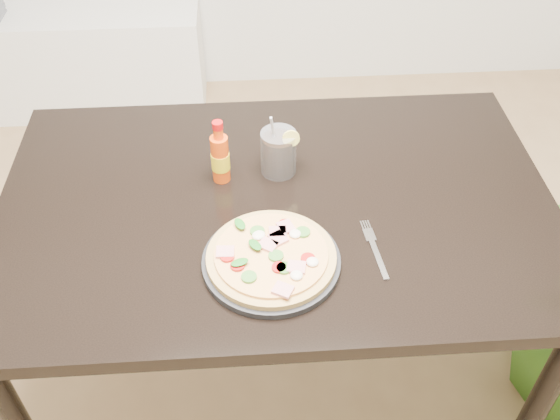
{
  "coord_description": "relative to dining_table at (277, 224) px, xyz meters",
  "views": [
    {
      "loc": [
        0.1,
        -0.7,
        1.81
      ],
      "look_at": [
        0.17,
        0.34,
        0.83
      ],
      "focal_mm": 40.0,
      "sensor_mm": 36.0,
      "label": 1
    }
  ],
  "objects": [
    {
      "name": "pizza",
      "position": [
        -0.03,
        -0.21,
        0.11
      ],
      "size": [
        0.29,
        0.29,
        0.03
      ],
      "color": "tan",
      "rests_on": "plate"
    },
    {
      "name": "media_console",
      "position": [
        -0.97,
        1.61,
        -0.42
      ],
      "size": [
        1.4,
        0.34,
        0.5
      ],
      "primitive_type": "cube",
      "color": "white",
      "rests_on": "ground"
    },
    {
      "name": "dining_table",
      "position": [
        0.0,
        0.0,
        0.0
      ],
      "size": [
        1.4,
        0.9,
        0.75
      ],
      "color": "black",
      "rests_on": "ground"
    },
    {
      "name": "hot_sauce_bottle",
      "position": [
        -0.14,
        0.09,
        0.15
      ],
      "size": [
        0.06,
        0.06,
        0.18
      ],
      "rotation": [
        0.0,
        0.0,
        -0.34
      ],
      "color": "#ED4A0D",
      "rests_on": "dining_table"
    },
    {
      "name": "cola_cup",
      "position": [
        0.01,
        0.12,
        0.14
      ],
      "size": [
        0.1,
        0.09,
        0.18
      ],
      "rotation": [
        0.0,
        0.0,
        0.03
      ],
      "color": "black",
      "rests_on": "dining_table"
    },
    {
      "name": "plate",
      "position": [
        -0.03,
        -0.21,
        0.09
      ],
      "size": [
        0.31,
        0.31,
        0.02
      ],
      "primitive_type": "cylinder",
      "color": "black",
      "rests_on": "dining_table"
    },
    {
      "name": "fork",
      "position": [
        0.21,
        -0.18,
        0.09
      ],
      "size": [
        0.04,
        0.19,
        0.0
      ],
      "rotation": [
        0.0,
        0.0,
        0.1
      ],
      "color": "silver",
      "rests_on": "dining_table"
    }
  ]
}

